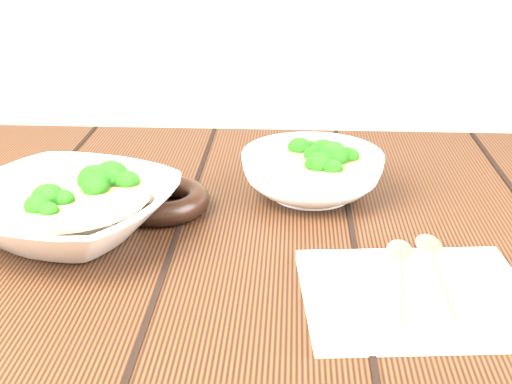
% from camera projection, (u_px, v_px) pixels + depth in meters
% --- Properties ---
extents(table, '(1.20, 0.80, 0.75)m').
position_uv_depth(table, '(198.00, 324.00, 0.86)').
color(table, '#311C0E').
rests_on(table, ground).
extents(soup_bowl_front, '(0.29, 0.29, 0.07)m').
position_uv_depth(soup_bowl_front, '(67.00, 210.00, 0.80)').
color(soup_bowl_front, silver).
rests_on(soup_bowl_front, table).
extents(soup_bowl_back, '(0.24, 0.24, 0.06)m').
position_uv_depth(soup_bowl_back, '(312.00, 173.00, 0.91)').
color(soup_bowl_back, silver).
rests_on(soup_bowl_back, table).
extents(trivet, '(0.13, 0.13, 0.03)m').
position_uv_depth(trivet, '(161.00, 200.00, 0.87)').
color(trivet, black).
rests_on(trivet, table).
extents(napkin, '(0.23, 0.19, 0.01)m').
position_uv_depth(napkin, '(416.00, 296.00, 0.68)').
color(napkin, beige).
rests_on(napkin, table).
extents(spoon_left, '(0.04, 0.18, 0.01)m').
position_uv_depth(spoon_left, '(400.00, 266.00, 0.71)').
color(spoon_left, '#A09D8D').
rests_on(spoon_left, napkin).
extents(spoon_right, '(0.03, 0.18, 0.01)m').
position_uv_depth(spoon_right, '(434.00, 260.00, 0.73)').
color(spoon_right, '#A09D8D').
rests_on(spoon_right, napkin).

